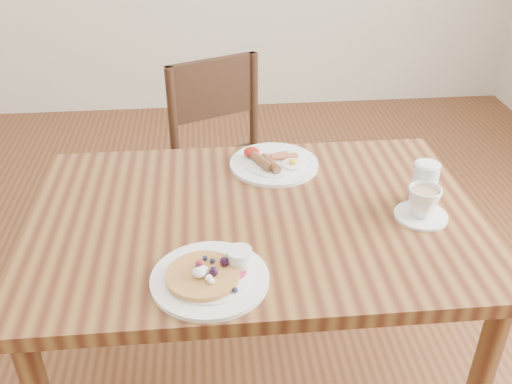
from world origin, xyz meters
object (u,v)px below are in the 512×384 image
at_px(chair_far, 229,162).
at_px(pancake_plate, 211,275).
at_px(water_glass, 424,184).
at_px(breakfast_plate, 273,163).
at_px(teacup_saucer, 423,204).
at_px(dining_table, 256,244).

height_order(chair_far, pancake_plate, chair_far).
bearing_deg(water_glass, pancake_plate, -155.01).
distance_m(breakfast_plate, teacup_saucer, 0.48).
relative_size(dining_table, teacup_saucer, 8.57).
xyz_separation_m(chair_far, pancake_plate, (-0.09, -1.03, 0.27)).
xyz_separation_m(dining_table, pancake_plate, (-0.13, -0.26, 0.11)).
bearing_deg(dining_table, water_glass, 1.92).
height_order(pancake_plate, water_glass, water_glass).
xyz_separation_m(breakfast_plate, teacup_saucer, (0.36, -0.31, 0.03)).
xyz_separation_m(dining_table, chair_far, (-0.04, 0.77, -0.16)).
bearing_deg(dining_table, teacup_saucer, -7.01).
relative_size(dining_table, breakfast_plate, 4.44).
xyz_separation_m(breakfast_plate, water_glass, (0.38, -0.24, 0.05)).
height_order(dining_table, teacup_saucer, teacup_saucer).
relative_size(dining_table, chair_far, 1.36).
bearing_deg(water_glass, chair_far, 123.41).
height_order(teacup_saucer, water_glass, water_glass).
bearing_deg(dining_table, chair_far, 92.73).
relative_size(chair_far, breakfast_plate, 3.26).
bearing_deg(teacup_saucer, chair_far, 119.83).
xyz_separation_m(pancake_plate, teacup_saucer, (0.56, 0.20, 0.03)).
distance_m(dining_table, teacup_saucer, 0.46).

